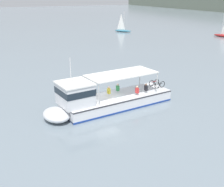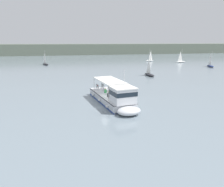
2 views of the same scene
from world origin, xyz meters
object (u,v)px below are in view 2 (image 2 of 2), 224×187
at_px(sailboat_far_right, 210,65).
at_px(sailboat_horizon_west, 181,61).
at_px(sailboat_near_starboard, 149,74).
at_px(ferry_main, 115,98).
at_px(sailboat_off_bow, 45,63).
at_px(sailboat_horizon_east, 150,60).

relative_size(sailboat_far_right, sailboat_horizon_west, 1.00).
relative_size(sailboat_far_right, sailboat_near_starboard, 1.00).
distance_m(ferry_main, sailboat_off_bow, 57.20).
distance_m(sailboat_horizon_east, sailboat_off_bow, 44.50).
bearing_deg(sailboat_horizon_west, sailboat_horizon_east, 139.29).
bearing_deg(sailboat_horizon_west, sailboat_far_right, -85.33).
bearing_deg(sailboat_near_starboard, sailboat_horizon_west, 47.61).
height_order(sailboat_far_right, sailboat_off_bow, same).
bearing_deg(sailboat_far_right, sailboat_horizon_east, 114.49).
relative_size(ferry_main, sailboat_far_right, 2.41).
bearing_deg(sailboat_far_right, sailboat_near_starboard, -155.23).
xyz_separation_m(sailboat_horizon_east, sailboat_off_bow, (-44.23, -4.95, 0.00)).
distance_m(sailboat_horizon_east, sailboat_near_starboard, 41.75).
bearing_deg(sailboat_near_starboard, sailboat_horizon_east, 66.26).
xyz_separation_m(sailboat_off_bow, sailboat_horizon_west, (54.35, -3.77, 0.00)).
relative_size(sailboat_off_bow, sailboat_near_starboard, 1.00).
xyz_separation_m(ferry_main, sailboat_far_right, (43.27, 35.62, -0.48)).
distance_m(sailboat_far_right, sailboat_off_bow, 59.25).
bearing_deg(sailboat_horizon_east, sailboat_far_right, -65.51).
xyz_separation_m(sailboat_far_right, sailboat_horizon_east, (-11.46, 25.17, 0.00)).
relative_size(sailboat_horizon_west, sailboat_near_starboard, 1.00).
xyz_separation_m(ferry_main, sailboat_horizon_east, (31.80, 60.78, -0.48)).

